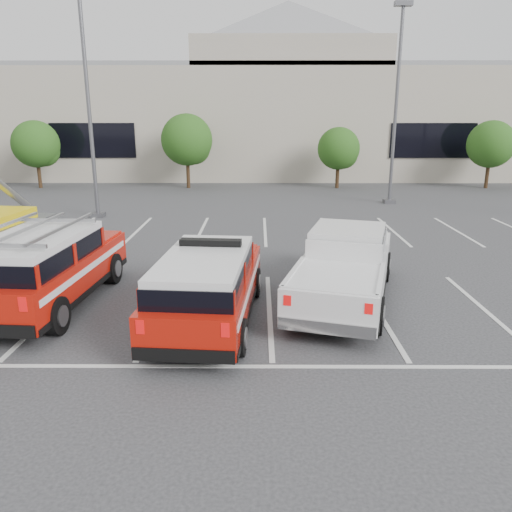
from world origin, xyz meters
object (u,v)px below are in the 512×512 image
at_px(tree_right, 492,146).
at_px(ladder_suv, 46,273).
at_px(light_pole_mid, 396,106).
at_px(light_pole_left, 89,104).
at_px(white_pickup, 344,273).
at_px(tree_left, 38,146).
at_px(tree_mid_right, 340,150).
at_px(tree_mid_left, 188,142).
at_px(fire_chief_suv, 208,291).
at_px(convention_building, 264,115).

height_order(tree_right, ladder_suv, tree_right).
bearing_deg(ladder_suv, light_pole_mid, 55.09).
bearing_deg(light_pole_left, white_pickup, -48.15).
distance_m(tree_left, tree_mid_right, 20.00).
bearing_deg(ladder_suv, light_pole_left, 105.52).
height_order(tree_mid_left, white_pickup, tree_mid_left).
bearing_deg(white_pickup, light_pole_left, 147.99).
relative_size(tree_mid_right, white_pickup, 0.63).
distance_m(tree_left, fire_chief_suv, 26.48).
bearing_deg(tree_mid_right, light_pole_mid, -72.48).
relative_size(light_pole_left, white_pickup, 1.61).
bearing_deg(convention_building, tree_mid_right, -63.43).
bearing_deg(light_pole_mid, fire_chief_suv, -116.85).
distance_m(tree_left, light_pole_mid, 22.86).
height_order(white_pickup, ladder_suv, ladder_suv).
bearing_deg(tree_mid_left, tree_mid_right, -0.00).
bearing_deg(convention_building, white_pickup, -86.68).
bearing_deg(tree_left, light_pole_mid, -15.43).
bearing_deg(light_pole_left, tree_right, 23.51).
bearing_deg(tree_mid_right, tree_right, 0.00).
height_order(tree_right, light_pole_left, light_pole_left).
bearing_deg(light_pole_mid, ladder_suv, -128.95).
relative_size(convention_building, fire_chief_suv, 10.82).
bearing_deg(tree_mid_right, ladder_suv, -116.33).
distance_m(tree_left, tree_right, 30.00).
distance_m(light_pole_mid, fire_chief_suv, 19.20).
height_order(tree_mid_right, tree_right, tree_right).
height_order(convention_building, tree_mid_right, convention_building).
relative_size(tree_right, light_pole_left, 0.43).
bearing_deg(light_pole_mid, tree_mid_left, 153.08).
relative_size(tree_left, tree_right, 1.00).
bearing_deg(tree_right, light_pole_mid, -143.23).
height_order(fire_chief_suv, ladder_suv, ladder_suv).
relative_size(convention_building, tree_mid_right, 15.04).
distance_m(tree_mid_left, tree_right, 20.00).
bearing_deg(tree_mid_right, light_pole_left, -142.50).
height_order(tree_left, tree_mid_right, tree_left).
relative_size(tree_mid_left, light_pole_left, 0.47).
bearing_deg(fire_chief_suv, convention_building, 91.88).
bearing_deg(convention_building, tree_right, -33.37).
relative_size(tree_right, white_pickup, 0.69).
distance_m(light_pole_mid, white_pickup, 16.56).
xyz_separation_m(light_pole_left, light_pole_mid, (15.00, 4.00, 0.00)).
bearing_deg(tree_mid_right, tree_mid_left, 180.00).
relative_size(convention_building, light_pole_left, 5.86).
height_order(tree_mid_right, white_pickup, tree_mid_right).
distance_m(convention_building, white_pickup, 31.31).
distance_m(tree_right, white_pickup, 25.00).
bearing_deg(tree_right, light_pole_left, -156.49).
height_order(convention_building, tree_left, convention_building).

